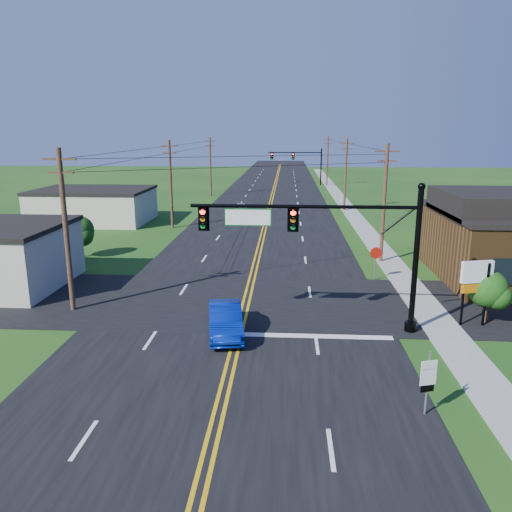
# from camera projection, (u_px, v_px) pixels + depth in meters

# --- Properties ---
(ground) EXTENTS (260.00, 260.00, 0.00)m
(ground) POSITION_uv_depth(u_px,v_px,m) (215.00, 412.00, 17.96)
(ground) COLOR #144112
(ground) RESTS_ON ground
(road_main) EXTENTS (16.00, 220.00, 0.04)m
(road_main) POSITION_uv_depth(u_px,v_px,m) (268.00, 207.00, 66.37)
(road_main) COLOR black
(road_main) RESTS_ON ground
(road_cross) EXTENTS (70.00, 10.00, 0.04)m
(road_cross) POSITION_uv_depth(u_px,v_px,m) (243.00, 301.00, 29.58)
(road_cross) COLOR black
(road_cross) RESTS_ON ground
(sidewalk) EXTENTS (2.00, 160.00, 0.08)m
(sidewalk) POSITION_uv_depth(u_px,v_px,m) (358.00, 221.00, 56.05)
(sidewalk) COLOR gray
(sidewalk) RESTS_ON ground
(signal_mast_main) EXTENTS (11.30, 0.60, 7.48)m
(signal_mast_main) POSITION_uv_depth(u_px,v_px,m) (324.00, 238.00, 24.29)
(signal_mast_main) COLOR black
(signal_mast_main) RESTS_ON ground
(signal_mast_far) EXTENTS (10.98, 0.60, 7.48)m
(signal_mast_far) POSITION_uv_depth(u_px,v_px,m) (298.00, 160.00, 94.06)
(signal_mast_far) COLOR black
(signal_mast_far) RESTS_ON ground
(cream_bldg_far) EXTENTS (12.20, 9.20, 3.70)m
(cream_bldg_far) POSITION_uv_depth(u_px,v_px,m) (94.00, 205.00, 55.46)
(cream_bldg_far) COLOR beige
(cream_bldg_far) RESTS_ON ground
(utility_pole_left_a) EXTENTS (1.80, 0.28, 9.00)m
(utility_pole_left_a) POSITION_uv_depth(u_px,v_px,m) (66.00, 228.00, 27.08)
(utility_pole_left_a) COLOR #3C231B
(utility_pole_left_a) RESTS_ON ground
(utility_pole_left_b) EXTENTS (1.80, 0.28, 9.00)m
(utility_pole_left_b) POSITION_uv_depth(u_px,v_px,m) (171.00, 183.00, 51.29)
(utility_pole_left_b) COLOR #3C231B
(utility_pole_left_b) RESTS_ON ground
(utility_pole_left_c) EXTENTS (1.80, 0.28, 9.00)m
(utility_pole_left_c) POSITION_uv_depth(u_px,v_px,m) (210.00, 165.00, 77.43)
(utility_pole_left_c) COLOR #3C231B
(utility_pole_left_c) RESTS_ON ground
(utility_pole_right_a) EXTENTS (1.80, 0.28, 9.00)m
(utility_pole_right_a) POSITION_uv_depth(u_px,v_px,m) (384.00, 201.00, 37.53)
(utility_pole_right_a) COLOR #3C231B
(utility_pole_right_a) RESTS_ON ground
(utility_pole_right_b) EXTENTS (1.80, 0.28, 9.00)m
(utility_pole_right_b) POSITION_uv_depth(u_px,v_px,m) (346.00, 173.00, 62.70)
(utility_pole_right_b) COLOR #3C231B
(utility_pole_right_b) RESTS_ON ground
(utility_pole_right_c) EXTENTS (1.80, 0.28, 9.00)m
(utility_pole_right_c) POSITION_uv_depth(u_px,v_px,m) (327.00, 160.00, 91.75)
(utility_pole_right_c) COLOR #3C231B
(utility_pole_right_c) RESTS_ON ground
(tree_right_back) EXTENTS (3.00, 3.00, 4.10)m
(tree_right_back) POSITION_uv_depth(u_px,v_px,m) (449.00, 221.00, 41.54)
(tree_right_back) COLOR #3C231B
(tree_right_back) RESTS_ON ground
(shrub_corner) EXTENTS (2.00, 2.00, 2.86)m
(shrub_corner) POSITION_uv_depth(u_px,v_px,m) (488.00, 289.00, 25.92)
(shrub_corner) COLOR #3C231B
(shrub_corner) RESTS_ON ground
(tree_left) EXTENTS (2.40, 2.40, 3.37)m
(tree_left) POSITION_uv_depth(u_px,v_px,m) (79.00, 231.00, 39.59)
(tree_left) COLOR #3C231B
(tree_left) RESTS_ON ground
(blue_car) EXTENTS (2.30, 4.76, 1.50)m
(blue_car) POSITION_uv_depth(u_px,v_px,m) (225.00, 321.00, 24.58)
(blue_car) COLOR #061E93
(blue_car) RESTS_ON ground
(distant_car) EXTENTS (2.01, 4.03, 1.32)m
(distant_car) POSITION_uv_depth(u_px,v_px,m) (242.00, 208.00, 61.79)
(distant_car) COLOR silver
(distant_car) RESTS_ON ground
(route_sign) EXTENTS (0.60, 0.21, 2.45)m
(route_sign) POSITION_uv_depth(u_px,v_px,m) (428.00, 379.00, 17.38)
(route_sign) COLOR slate
(route_sign) RESTS_ON ground
(stop_sign) EXTENTS (0.82, 0.13, 2.31)m
(stop_sign) POSITION_uv_depth(u_px,v_px,m) (376.00, 256.00, 33.48)
(stop_sign) COLOR slate
(stop_sign) RESTS_ON ground
(pylon_sign) EXTENTS (1.69, 0.62, 3.47)m
(pylon_sign) POSITION_uv_depth(u_px,v_px,m) (476.00, 279.00, 25.32)
(pylon_sign) COLOR black
(pylon_sign) RESTS_ON ground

